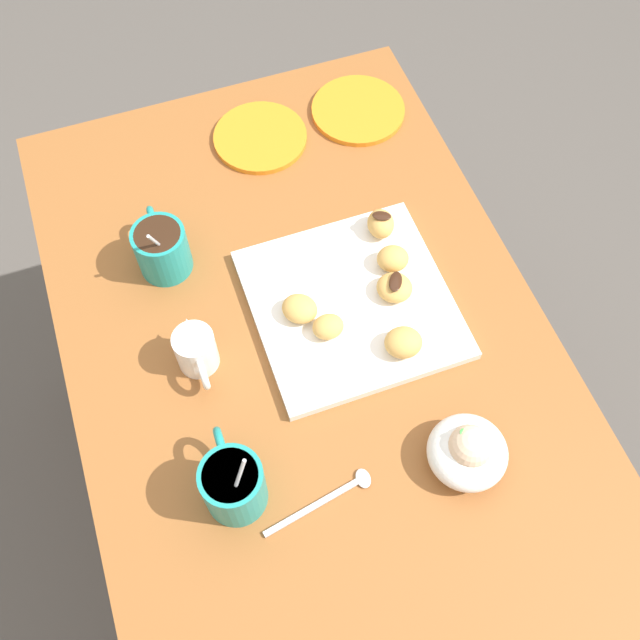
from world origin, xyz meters
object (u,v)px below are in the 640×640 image
Objects in this scene: pastry_plate_square at (351,304)px; saucer_orange_right at (358,110)px; beignet_2 at (393,259)px; beignet_4 at (301,308)px; beignet_0 at (403,342)px; beignet_1 at (328,327)px; dining_table at (309,377)px; beignet_5 at (395,288)px; coffee_mug_teal_right at (161,248)px; beignet_3 at (381,224)px; saucer_orange_left at (260,137)px; cream_pitcher_white at (196,350)px; coffee_mug_teal_left at (233,484)px; ice_cream_bowl at (468,451)px.

pastry_plate_square is 1.76× the size of saucer_orange_right.
beignet_2 is 0.17m from beignet_4.
beignet_1 is (0.06, 0.09, -0.00)m from beignet_0.
pastry_plate_square reaches higher than dining_table.
coffee_mug_teal_right is at bearing 60.39° from beignet_5.
dining_table is 0.28m from beignet_3.
cream_pitcher_white is at bearing 151.07° from saucer_orange_left.
dining_table is 7.43× the size of coffee_mug_teal_left.
ice_cream_bowl is (-0.28, -0.06, 0.03)m from pastry_plate_square.
coffee_mug_teal_right is 0.19m from cream_pitcher_white.
saucer_orange_right is at bearing -13.54° from beignet_0.
beignet_3 is at bearing -39.91° from pastry_plate_square.
pastry_plate_square is at bearing 115.81° from beignet_2.
saucer_orange_left is 0.98× the size of saucer_orange_right.
beignet_4 is at bearing 85.02° from beignet_5.
beignet_1 is at bearing -96.85° from cream_pitcher_white.
beignet_4 is at bearing 147.66° from saucer_orange_right.
beignet_2 is 0.92× the size of beignet_4.
ice_cream_bowl is 2.02× the size of beignet_4.
ice_cream_bowl is (-0.45, -0.31, -0.01)m from coffee_mug_teal_right.
coffee_mug_teal_left is (-0.19, 0.17, 0.20)m from dining_table.
coffee_mug_teal_right is (0.20, 0.17, 0.19)m from dining_table.
ice_cream_bowl is at bearing 171.59° from saucer_orange_right.
beignet_1 is (-0.04, 0.05, 0.02)m from pastry_plate_square.
pastry_plate_square is 5.41× the size of beignet_5.
cream_pitcher_white is at bearing 99.48° from beignet_2.
dining_table is 22.02× the size of beignet_2.
beignet_1 is 0.12m from beignet_5.
ice_cream_bowl is at bearing -150.84° from dining_table.
pastry_plate_square is at bearing -53.80° from beignet_1.
cream_pitcher_white is at bearing 110.06° from beignet_3.
beignet_2 is (0.14, -0.04, -0.00)m from beignet_0.
coffee_mug_teal_left is at bearing 79.44° from ice_cream_bowl.
beignet_3 is at bearing -4.51° from ice_cream_bowl.
beignet_5 is at bearing -14.91° from beignet_0.
cream_pitcher_white is (-0.01, 0.24, 0.03)m from pastry_plate_square.
dining_table is at bearing 29.16° from ice_cream_bowl.
beignet_4 is (0.04, 0.03, 0.00)m from beignet_1.
saucer_orange_left is 3.50× the size of beignet_1.
beignet_3 reaches higher than saucer_orange_right.
beignet_4 is at bearing 49.06° from beignet_0.
dining_table is at bearing 97.96° from beignet_5.
coffee_mug_teal_right reaches higher than beignet_4.
beignet_4 is at bearing 33.22° from beignet_1.
beignet_5 is at bearing -119.61° from coffee_mug_teal_right.
coffee_mug_teal_left is 1.13× the size of coffee_mug_teal_right.
beignet_0 is 1.02× the size of beignet_5.
beignet_1 is at bearing 176.96° from saucer_orange_left.
beignet_2 is 0.05m from beignet_5.
pastry_plate_square is at bearing -86.60° from cream_pitcher_white.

